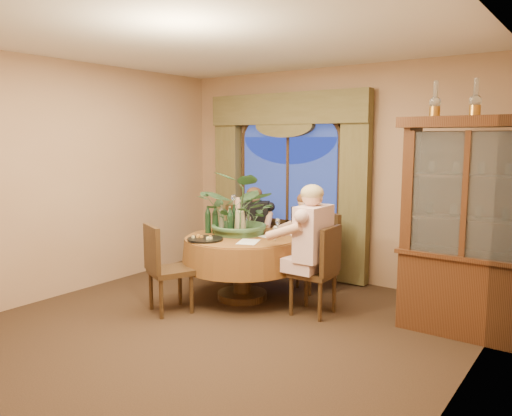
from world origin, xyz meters
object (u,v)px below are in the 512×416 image
Objects in this scene: chair_back_right at (316,252)px; chair_back at (241,242)px; dining_table at (242,268)px; chair_front_left at (170,269)px; person_back at (255,232)px; china_cabinet at (468,228)px; wine_bottle_2 at (230,220)px; wine_bottle_0 at (234,218)px; oil_lamp_left at (435,99)px; oil_lamp_center at (476,97)px; wine_bottle_3 at (215,220)px; person_scarf at (306,241)px; stoneware_vase at (240,222)px; olive_bowl at (241,236)px; person_pink at (313,251)px; wine_bottle_1 at (221,218)px; wine_bottle_4 at (208,219)px; wine_bottle_5 at (230,222)px; chair_right at (313,270)px; centerpiece_plant at (243,181)px.

chair_back_right and chair_back have the same top height.
chair_front_left is (-0.37, -0.80, 0.10)m from dining_table.
chair_front_left reaches higher than dining_table.
person_back reaches higher than dining_table.
chair_back is at bearing 173.22° from china_cabinet.
person_back is at bearing 104.66° from wine_bottle_2.
oil_lamp_left is at bearing 4.21° from wine_bottle_0.
china_cabinet is 1.21m from oil_lamp_center.
wine_bottle_3 is (-0.01, 0.77, 0.44)m from chair_front_left.
person_scarf is 1.00m from wine_bottle_2.
stoneware_vase reaches higher than dining_table.
olive_bowl is at bearing 93.36° from chair_back_right.
dining_table is 0.90m from person_scarf.
wine_bottle_2 is at bearing 77.67° from chair_back_right.
wine_bottle_2 is at bearing -171.71° from oil_lamp_left.
person_pink is (0.95, -0.01, 0.33)m from dining_table.
person_back is (-2.46, 0.47, -1.63)m from oil_lamp_left.
wine_bottle_1 is 0.18m from wine_bottle_4.
dining_table is at bearing 90.00° from chair_back.
china_cabinet is 2.17× the size of chair_front_left.
chair_front_left is at bearing -153.43° from oil_lamp_left.
chair_front_left is (-2.75, -1.20, -0.56)m from china_cabinet.
oil_lamp_center is 0.27× the size of person_back.
chair_front_left is 0.68× the size of person_pink.
chair_front_left is 0.78× the size of person_scarf.
china_cabinet reaches higher than wine_bottle_5.
chair_front_left is 0.90m from wine_bottle_5.
person_pink is 1.65m from person_back.
chair_back is at bearing 126.66° from stoneware_vase.
person_pink reaches higher than person_back.
wine_bottle_1 is at bearing 71.18° from chair_back_right.
chair_right and chair_back have the same top height.
chair_back is 1.01m from wine_bottle_5.
chair_back is 0.91m from wine_bottle_3.
wine_bottle_3 is (-0.38, -0.03, 0.54)m from dining_table.
person_scarf reaches higher than dining_table.
person_scarf reaches higher than stoneware_vase.
wine_bottle_4 is at bearing 72.22° from person_scarf.
oil_lamp_left is at bearing 11.46° from wine_bottle_5.
centerpiece_plant is (-2.46, -0.27, -0.87)m from oil_lamp_center.
oil_lamp_center reaches higher than chair_back_right.
oil_lamp_left is 1.23× the size of stoneware_vase.
chair_back is at bearing 98.49° from wine_bottle_4.
wine_bottle_2 is (-0.77, -0.74, 0.44)m from chair_back_right.
wine_bottle_2 is (-0.12, -0.05, 0.03)m from stoneware_vase.
stoneware_vase is 0.84× the size of wine_bottle_1.
chair_right is 0.78× the size of person_scarf.
person_scarf is at bearing 32.75° from chair_right.
stoneware_vase is at bearing -173.69° from china_cabinet.
oil_lamp_center is (0.36, 0.00, 0.00)m from oil_lamp_left.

